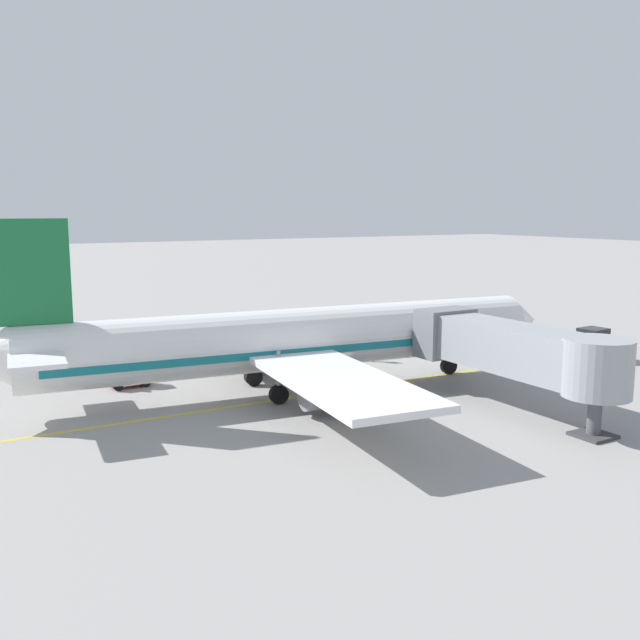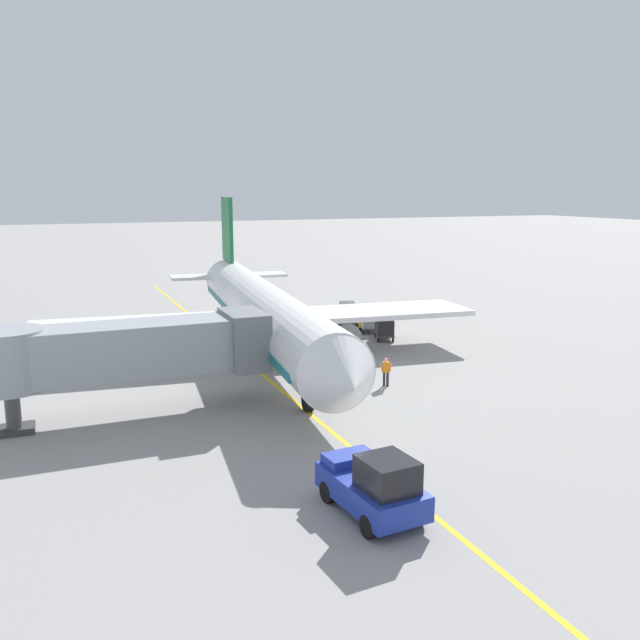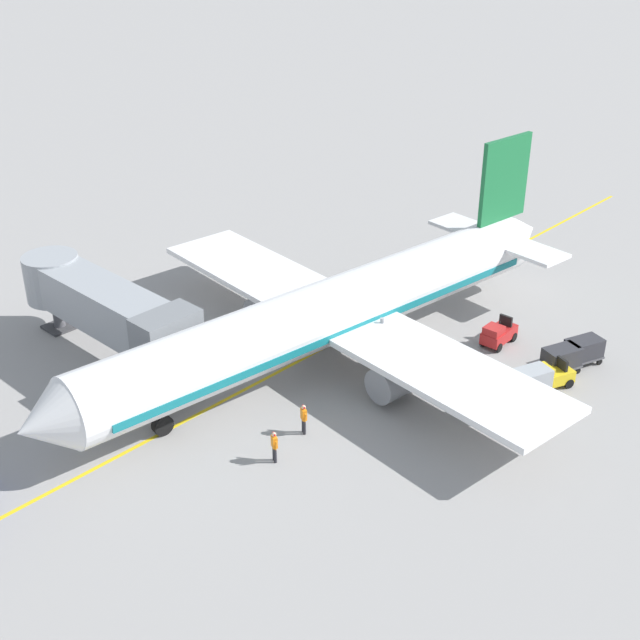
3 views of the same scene
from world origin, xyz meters
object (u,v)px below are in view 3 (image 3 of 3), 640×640
object	(u,v)px
baggage_tug_lead	(550,376)
ground_crew_marshaller	(401,362)
jet_bridge	(103,305)
baggage_cart_front	(500,400)
ground_crew_wing_walker	(274,445)
baggage_cart_second_in_train	(531,380)
parked_airliner	(333,312)
baggage_tug_trailing	(498,334)
baggage_cart_third_in_train	(561,358)
baggage_cart_tail_end	(584,349)
ground_crew_loader	(304,418)

from	to	relation	value
baggage_tug_lead	ground_crew_marshaller	size ratio (longest dim) A/B	1.64
jet_bridge	baggage_cart_front	xyz separation A→B (m)	(-20.04, -10.58, -2.51)
ground_crew_wing_walker	baggage_cart_second_in_train	bearing A→B (deg)	-113.17
baggage_cart_second_in_train	baggage_cart_front	bearing A→B (deg)	86.96
parked_airliner	jet_bridge	xyz separation A→B (m)	(9.77, 8.80, 0.27)
jet_bridge	baggage_tug_trailing	world-z (taller)	jet_bridge
baggage_cart_third_in_train	ground_crew_wing_walker	size ratio (longest dim) A/B	1.75
baggage_cart_front	ground_crew_wing_walker	xyz separation A→B (m)	(5.72, 10.87, 0.00)
baggage_tug_trailing	ground_crew_marshaller	world-z (taller)	ground_crew_marshaller
baggage_cart_tail_end	ground_crew_marshaller	size ratio (longest dim) A/B	1.75
baggage_cart_third_in_train	baggage_tug_lead	bearing A→B (deg)	100.01
baggage_tug_trailing	ground_crew_wing_walker	size ratio (longest dim) A/B	1.50
jet_bridge	baggage_cart_third_in_train	world-z (taller)	jet_bridge
parked_airliner	baggage_cart_front	xyz separation A→B (m)	(-10.27, -1.78, -2.24)
baggage_tug_trailing	baggage_tug_lead	bearing A→B (deg)	154.85
jet_bridge	baggage_tug_lead	world-z (taller)	jet_bridge
jet_bridge	ground_crew_marshaller	world-z (taller)	jet_bridge
baggage_cart_tail_end	baggage_cart_front	bearing A→B (deg)	85.61
parked_airliner	baggage_cart_front	world-z (taller)	parked_airliner
ground_crew_loader	baggage_cart_third_in_train	bearing A→B (deg)	-114.38
baggage_cart_second_in_train	baggage_cart_third_in_train	bearing A→B (deg)	-90.45
baggage_cart_second_in_train	ground_crew_marshaller	world-z (taller)	ground_crew_marshaller
baggage_cart_front	ground_crew_marshaller	xyz separation A→B (m)	(6.16, 0.48, 0.00)
ground_crew_wing_walker	ground_crew_loader	distance (m)	2.72
jet_bridge	ground_crew_wing_walker	bearing A→B (deg)	178.80
baggage_cart_second_in_train	baggage_tug_trailing	bearing A→B (deg)	-39.93
ground_crew_wing_walker	baggage_cart_tail_end	bearing A→B (deg)	-108.60
baggage_tug_trailing	ground_crew_wing_walker	bearing A→B (deg)	85.21
baggage_cart_third_in_train	ground_crew_loader	world-z (taller)	ground_crew_loader
parked_airliner	baggage_tug_lead	world-z (taller)	parked_airliner
baggage_cart_second_in_train	ground_crew_marshaller	distance (m)	7.13
baggage_tug_lead	ground_crew_loader	size ratio (longest dim) A/B	1.64
baggage_cart_second_in_train	parked_airliner	bearing A→B (deg)	23.91
baggage_tug_trailing	ground_crew_loader	xyz separation A→B (m)	(2.07, 14.75, 0.24)
jet_bridge	ground_crew_marshaller	size ratio (longest dim) A/B	8.30
baggage_cart_tail_end	ground_crew_wing_walker	world-z (taller)	ground_crew_wing_walker
baggage_cart_tail_end	ground_crew_wing_walker	bearing A→B (deg)	71.40
baggage_cart_second_in_train	ground_crew_marshaller	xyz separation A→B (m)	(6.31, 3.32, 0.00)
jet_bridge	baggage_tug_lead	distance (m)	25.50
baggage_cart_second_in_train	baggage_cart_tail_end	xyz separation A→B (m)	(-0.46, -5.08, 0.00)
ground_crew_loader	ground_crew_marshaller	size ratio (longest dim) A/B	1.00
baggage_tug_lead	baggage_cart_second_in_train	world-z (taller)	baggage_tug_lead
jet_bridge	ground_crew_marshaller	distance (m)	17.34
baggage_cart_tail_end	ground_crew_marshaller	world-z (taller)	ground_crew_marshaller
baggage_cart_front	ground_crew_loader	distance (m)	10.37
jet_bridge	baggage_cart_second_in_train	xyz separation A→B (m)	(-20.19, -13.41, -2.51)
parked_airliner	baggage_cart_second_in_train	bearing A→B (deg)	-156.09
parked_airliner	baggage_cart_front	bearing A→B (deg)	-170.17
jet_bridge	baggage_tug_lead	bearing A→B (deg)	-144.09
jet_bridge	ground_crew_wing_walker	size ratio (longest dim) A/B	8.30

